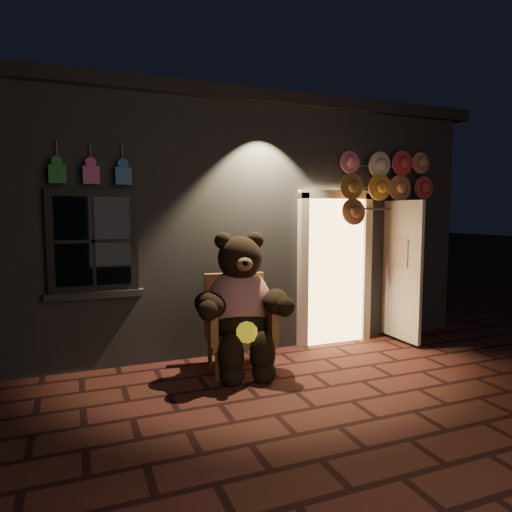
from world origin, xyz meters
TOP-DOWN VIEW (x-y plane):
  - ground at (0.00, 0.00)m, footprint 60.00×60.00m
  - shop_building at (0.00, 3.99)m, footprint 7.30×5.95m
  - wicker_armchair at (-0.30, 0.95)m, footprint 0.86×0.80m
  - teddy_bear at (-0.32, 0.80)m, footprint 1.21×1.01m
  - hat_rack at (2.06, 1.28)m, footprint 1.56×0.22m

SIDE VIEW (x-z plane):
  - ground at x=0.00m, z-range 0.00..0.00m
  - wicker_armchair at x=-0.30m, z-range 0.00..1.13m
  - teddy_bear at x=-0.32m, z-range -0.04..1.65m
  - shop_building at x=0.00m, z-range -0.02..3.49m
  - hat_rack at x=2.06m, z-range 0.93..3.70m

